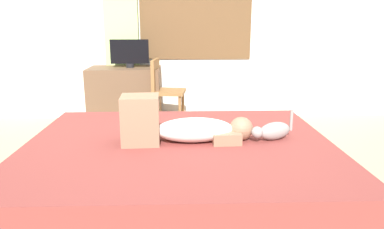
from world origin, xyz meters
name	(u,v)px	position (x,y,z in m)	size (l,w,h in m)	color
ground_plane	(180,202)	(0.00, 0.00, 0.00)	(16.00, 16.00, 0.00)	tan
back_wall_with_window	(179,10)	(0.01, 2.55, 1.45)	(6.40, 0.14, 2.90)	silver
bed	(179,172)	(-0.01, 0.01, 0.23)	(2.24, 1.88, 0.47)	brown
person_lying	(180,126)	(0.01, 0.02, 0.58)	(0.94, 0.30, 0.34)	silver
cat	(272,131)	(0.67, 0.03, 0.53)	(0.34, 0.21, 0.21)	gray
desk	(125,96)	(-0.70, 2.15, 0.37)	(0.90, 0.56, 0.74)	brown
tv_monitor	(129,53)	(-0.62, 2.15, 0.92)	(0.48, 0.10, 0.35)	black
cup	(154,63)	(-0.34, 2.31, 0.78)	(0.07, 0.07, 0.08)	teal
chair_by_desk	(163,88)	(-0.20, 1.97, 0.51)	(0.42, 0.42, 0.86)	brown
curtain_left	(121,21)	(-0.76, 2.43, 1.31)	(0.44, 0.06, 2.62)	#ADCC75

